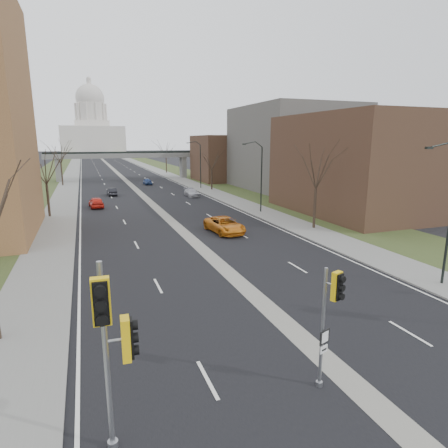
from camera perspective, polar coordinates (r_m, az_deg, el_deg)
ground at (r=15.98m, az=18.68°, el=-21.86°), size 700.00×700.00×0.00m
road_surface at (r=160.47m, az=-17.46°, el=8.84°), size 20.00×600.00×0.01m
median_strip at (r=160.47m, az=-17.46°, el=8.84°), size 1.20×600.00×0.02m
sidewalk_right at (r=161.57m, az=-13.16°, el=9.13°), size 4.00×600.00×0.12m
sidewalk_left at (r=160.26m, az=-21.79°, el=8.54°), size 4.00×600.00×0.12m
grass_verge_right at (r=162.45m, az=-11.04°, el=9.24°), size 8.00×600.00×0.10m
grass_verge_left at (r=160.49m, az=-23.94°, el=8.36°), size 8.00×600.00×0.10m
commercial_block_near at (r=50.26m, az=20.59°, el=8.52°), size 16.00×20.00×12.00m
commercial_block_mid at (r=72.09m, az=10.47°, el=11.29°), size 18.00×22.00×15.00m
commercial_block_far at (r=85.79m, az=0.64°, el=9.99°), size 14.00×14.00×10.00m
pedestrian_bridge at (r=90.50m, az=-15.04°, el=9.61°), size 34.00×3.00×6.45m
capitol at (r=330.24m, az=-19.45°, el=13.57°), size 48.00×42.00×55.75m
streetlight_near at (r=25.50m, az=30.76°, el=6.52°), size 2.61×0.20×8.70m
streetlight_mid at (r=46.44m, az=4.88°, el=10.17°), size 2.61×0.20×8.70m
streetlight_far at (r=70.82m, az=-4.28°, el=10.99°), size 2.61×0.20×8.70m
tree_left_b at (r=48.24m, az=-25.68°, el=8.22°), size 6.75×6.75×8.81m
tree_left_c at (r=82.11m, az=-23.76°, el=10.26°), size 7.65×7.65×9.99m
tree_right_a at (r=38.76m, az=13.99°, el=8.91°), size 7.20×7.20×9.40m
tree_right_b at (r=68.60m, az=-1.91°, el=10.02°), size 6.30×6.30×8.22m
tree_right_c at (r=107.23m, az=-8.87°, el=11.45°), size 7.65×7.65×9.99m
signal_pole_left at (r=10.96m, az=-16.63°, el=-15.67°), size 1.07×1.00×5.77m
signal_pole_median at (r=13.78m, az=15.89°, el=-12.20°), size 0.64×0.77×4.60m
car_left_near at (r=53.59m, az=-18.91°, el=3.16°), size 2.02×4.37×1.45m
car_left_far at (r=64.82m, az=-16.72°, el=4.74°), size 1.49×3.84×1.25m
car_right_near at (r=36.81m, az=0.09°, el=-0.14°), size 3.06×5.73×1.53m
car_right_mid at (r=61.26m, az=-4.99°, el=4.80°), size 1.81×4.35×1.26m
car_right_far at (r=79.26m, az=-11.57°, el=6.36°), size 1.56×3.75×1.27m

